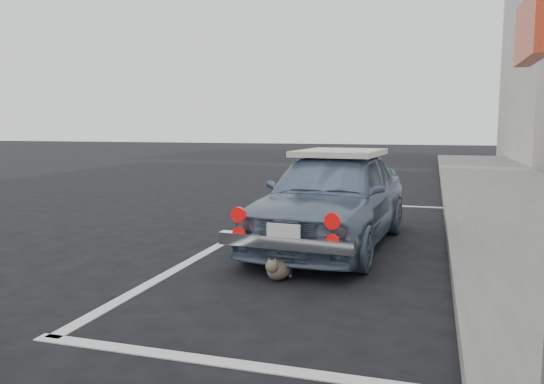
# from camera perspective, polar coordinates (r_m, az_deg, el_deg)

# --- Properties ---
(ground) EXTENTS (80.00, 80.00, 0.00)m
(ground) POSITION_cam_1_polar(r_m,az_deg,el_deg) (4.05, -7.74, -14.22)
(ground) COLOR black
(ground) RESTS_ON ground
(pline_rear) EXTENTS (3.00, 0.12, 0.01)m
(pline_rear) POSITION_cam_1_polar(r_m,az_deg,el_deg) (3.45, -3.42, -18.06)
(pline_rear) COLOR silver
(pline_rear) RESTS_ON ground
(pline_front) EXTENTS (3.00, 0.12, 0.01)m
(pline_front) POSITION_cam_1_polar(r_m,az_deg,el_deg) (10.09, 10.52, -1.35)
(pline_front) COLOR silver
(pline_front) RESTS_ON ground
(pline_side) EXTENTS (0.12, 7.00, 0.01)m
(pline_side) POSITION_cam_1_polar(r_m,az_deg,el_deg) (7.04, -4.22, -4.91)
(pline_side) COLOR silver
(pline_side) RESTS_ON ground
(retro_coupe) EXTENTS (1.69, 3.62, 1.20)m
(retro_coupe) POSITION_cam_1_polar(r_m,az_deg,el_deg) (6.57, 6.53, -0.48)
(retro_coupe) COLOR slate
(retro_coupe) RESTS_ON ground
(cat) EXTENTS (0.27, 0.45, 0.25)m
(cat) POSITION_cam_1_polar(r_m,az_deg,el_deg) (5.13, 0.68, -8.23)
(cat) COLOR #5F5649
(cat) RESTS_ON ground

